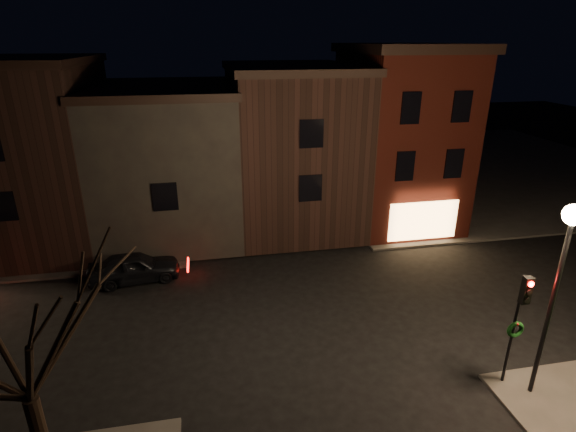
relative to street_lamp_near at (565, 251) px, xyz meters
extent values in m
plane|color=black|center=(-6.20, 6.00, -5.18)|extent=(120.00, 120.00, 0.00)
cube|color=#2D2B28|center=(13.80, 26.00, -5.12)|extent=(30.00, 30.00, 0.12)
cube|color=#3D100B|center=(1.80, 15.50, -0.06)|extent=(6.00, 8.00, 10.00)
cube|color=black|center=(1.80, 15.50, 5.19)|extent=(6.50, 8.50, 0.50)
cube|color=#FFC072|center=(1.80, 11.45, -3.76)|extent=(4.00, 0.12, 2.20)
cube|color=black|center=(-4.70, 16.50, -0.56)|extent=(7.00, 10.00, 9.00)
cube|color=black|center=(-4.70, 16.50, 4.14)|extent=(7.30, 10.30, 0.40)
cube|color=black|center=(-11.95, 16.50, -1.06)|extent=(7.50, 10.00, 8.00)
cube|color=black|center=(-11.95, 16.50, 3.14)|extent=(7.80, 10.30, 0.40)
cube|color=black|center=(-19.20, 16.50, -0.31)|extent=(7.00, 10.00, 9.50)
cube|color=black|center=(-19.20, 16.50, 4.64)|extent=(7.30, 10.30, 0.40)
cylinder|color=black|center=(0.00, 0.00, -2.06)|extent=(0.14, 0.14, 6.00)
sphere|color=#FFD18C|center=(0.00, 0.00, 1.12)|extent=(0.60, 0.60, 0.60)
cylinder|color=black|center=(-0.60, 0.60, -3.06)|extent=(0.10, 0.10, 4.00)
cube|color=black|center=(-0.60, 0.42, -1.46)|extent=(0.28, 0.22, 0.90)
cylinder|color=#FF0C07|center=(-0.60, 0.30, -1.18)|extent=(0.18, 0.06, 0.18)
cylinder|color=black|center=(-0.60, 0.30, -1.46)|extent=(0.18, 0.06, 0.18)
cylinder|color=black|center=(-0.60, 0.30, -1.74)|extent=(0.18, 0.06, 0.18)
torus|color=#0C380F|center=(-0.60, 0.51, -2.96)|extent=(0.58, 0.14, 0.58)
sphere|color=#990C0C|center=(-0.60, 0.49, -2.74)|extent=(0.12, 0.12, 0.12)
imported|color=black|center=(-13.58, 10.18, -4.47)|extent=(4.35, 2.17, 1.42)
camera|label=1|loc=(-9.98, -9.86, 5.65)|focal=28.00mm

